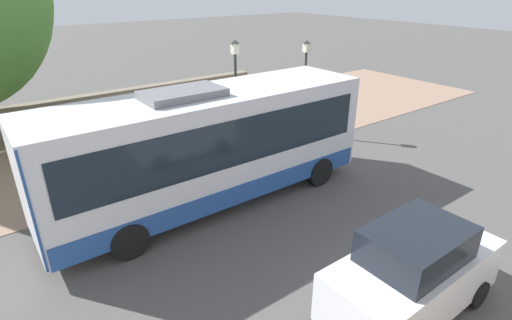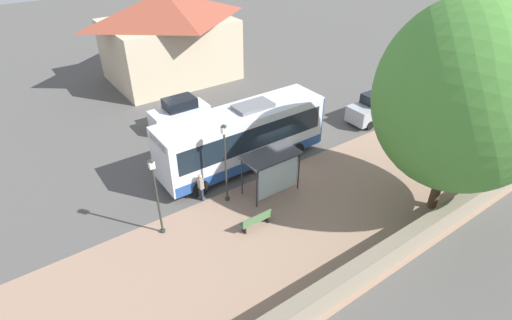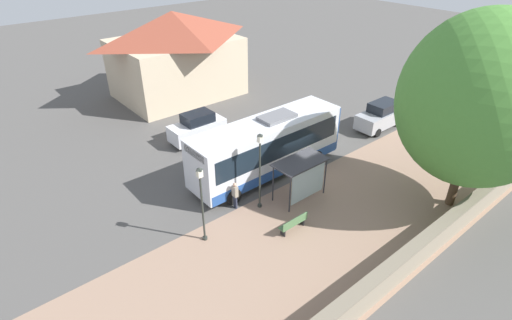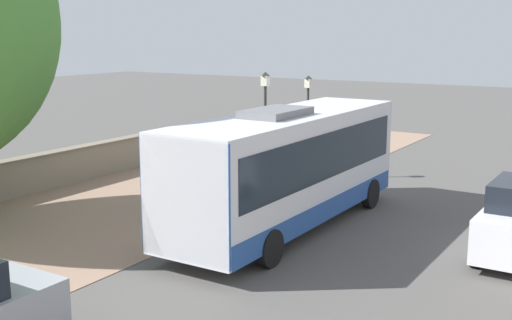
{
  "view_description": "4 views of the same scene",
  "coord_description": "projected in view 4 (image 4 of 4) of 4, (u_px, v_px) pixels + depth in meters",
  "views": [
    {
      "loc": [
        11.65,
        -4.19,
        6.51
      ],
      "look_at": [
        1.95,
        3.03,
        1.06
      ],
      "focal_mm": 28.0,
      "sensor_mm": 36.0,
      "label": 1
    },
    {
      "loc": [
        -15.16,
        12.35,
        13.44
      ],
      "look_at": [
        0.6,
        1.26,
        0.87
      ],
      "focal_mm": 28.0,
      "sensor_mm": 36.0,
      "label": 2
    },
    {
      "loc": [
        -14.23,
        15.54,
        13.61
      ],
      "look_at": [
        0.27,
        3.53,
        2.44
      ],
      "focal_mm": 28.0,
      "sensor_mm": 36.0,
      "label": 3
    },
    {
      "loc": [
        11.04,
        -15.2,
        5.9
      ],
      "look_at": [
        0.81,
        1.1,
        2.09
      ],
      "focal_mm": 45.0,
      "sensor_mm": 36.0,
      "label": 4
    }
  ],
  "objects": [
    {
      "name": "bench",
      "position": [
        206.0,
        178.0,
        24.45
      ],
      "size": [
        0.4,
        1.69,
        0.88
      ],
      "color": "#4C7247",
      "rests_on": "ground"
    },
    {
      "name": "street_lamp_near",
      "position": [
        265.0,
        125.0,
        22.67
      ],
      "size": [
        0.28,
        0.28,
        4.58
      ],
      "color": "#2D332D",
      "rests_on": "ground"
    },
    {
      "name": "sidewalk_plaza",
      "position": [
        107.0,
        209.0,
        21.88
      ],
      "size": [
        9.0,
        44.0,
        0.02
      ],
      "color": "#937560",
      "rests_on": "ground"
    },
    {
      "name": "ground_plane",
      "position": [
        214.0,
        230.0,
        19.54
      ],
      "size": [
        120.0,
        120.0,
        0.0
      ],
      "primitive_type": "plane",
      "color": "#514F4C",
      "rests_on": "ground"
    },
    {
      "name": "bus",
      "position": [
        288.0,
        166.0,
        19.37
      ],
      "size": [
        2.75,
        10.21,
        3.77
      ],
      "color": "silver",
      "rests_on": "ground"
    },
    {
      "name": "pedestrian",
      "position": [
        299.0,
        170.0,
        23.5
      ],
      "size": [
        0.34,
        0.22,
        1.65
      ],
      "color": "#2D3347",
      "rests_on": "ground"
    },
    {
      "name": "stone_wall",
      "position": [
        28.0,
        175.0,
        23.86
      ],
      "size": [
        0.6,
        20.0,
        1.42
      ],
      "color": "gray",
      "rests_on": "ground"
    },
    {
      "name": "street_lamp_far",
      "position": [
        308.0,
        118.0,
        26.05
      ],
      "size": [
        0.28,
        0.28,
        4.24
      ],
      "color": "#2D332D",
      "rests_on": "ground"
    },
    {
      "name": "bus_shelter",
      "position": [
        207.0,
        153.0,
        21.32
      ],
      "size": [
        1.66,
        3.08,
        2.4
      ],
      "color": "#2D2D33",
      "rests_on": "ground"
    }
  ]
}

